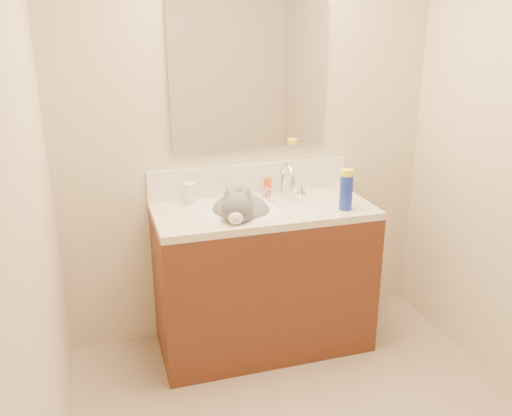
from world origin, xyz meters
TOP-DOWN VIEW (x-y plane):
  - room_shell at (0.00, 0.00)m, footprint 2.24×2.54m
  - vanity_cabinet at (0.00, 0.97)m, footprint 1.20×0.55m
  - counter_slab at (0.00, 0.97)m, footprint 1.20×0.55m
  - basin at (-0.12, 0.94)m, footprint 0.45×0.36m
  - faucet at (0.18, 1.11)m, footprint 0.28×0.20m
  - cat at (-0.14, 0.95)m, footprint 0.43×0.49m
  - backsplash at (0.00, 1.24)m, footprint 1.20×0.02m
  - mirror at (0.00, 1.24)m, footprint 0.90×0.02m
  - pill_bottle at (-0.37, 1.16)m, footprint 0.07×0.07m
  - pill_label at (-0.37, 1.16)m, footprint 0.07×0.07m
  - silver_jar at (-0.07, 1.19)m, footprint 0.06×0.06m
  - amber_bottle at (0.09, 1.18)m, footprint 0.05×0.05m
  - toothbrush at (0.08, 1.03)m, footprint 0.05×0.15m
  - toothbrush_head at (0.08, 1.03)m, footprint 0.02×0.03m
  - spray_can at (0.41, 0.82)m, footprint 0.08×0.08m
  - spray_cap at (0.41, 0.82)m, footprint 0.08×0.08m

SIDE VIEW (x-z plane):
  - vanity_cabinet at x=0.00m, z-range 0.00..0.82m
  - basin at x=-0.12m, z-range 0.72..0.86m
  - counter_slab at x=0.00m, z-range 0.82..0.86m
  - cat at x=-0.14m, z-range 0.67..1.01m
  - toothbrush at x=0.08m, z-range 0.86..0.87m
  - toothbrush_head at x=0.08m, z-range 0.86..0.87m
  - silver_jar at x=-0.07m, z-range 0.86..0.92m
  - pill_label at x=-0.37m, z-range 0.89..0.93m
  - amber_bottle at x=0.09m, z-range 0.86..0.97m
  - pill_bottle at x=-0.37m, z-range 0.86..0.98m
  - faucet at x=0.18m, z-range 0.84..1.05m
  - backsplash at x=0.00m, z-range 0.86..1.04m
  - spray_can at x=0.41m, z-range 0.86..1.05m
  - spray_cap at x=0.41m, z-range 1.04..1.08m
  - room_shell at x=0.00m, z-range 0.23..2.75m
  - mirror at x=0.00m, z-range 1.14..1.94m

